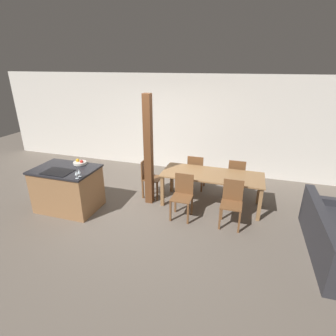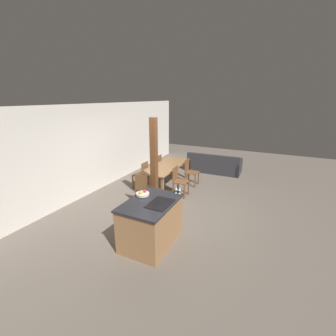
{
  "view_description": "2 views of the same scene",
  "coord_description": "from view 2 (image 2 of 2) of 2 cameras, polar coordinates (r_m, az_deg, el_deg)",
  "views": [
    {
      "loc": [
        2.08,
        -4.54,
        2.94
      ],
      "look_at": [
        0.6,
        0.2,
        0.95
      ],
      "focal_mm": 28.0,
      "sensor_mm": 36.0,
      "label": 1
    },
    {
      "loc": [
        -4.89,
        -2.44,
        2.89
      ],
      "look_at": [
        0.6,
        0.2,
        0.95
      ],
      "focal_mm": 24.0,
      "sensor_mm": 36.0,
      "label": 2
    }
  ],
  "objects": [
    {
      "name": "ground_plane",
      "position": [
        6.18,
        -0.75,
        -10.21
      ],
      "size": [
        16.0,
        16.0,
        0.0
      ],
      "primitive_type": "plane",
      "color": "#665B51"
    },
    {
      "name": "wall_back",
      "position": [
        7.18,
        -19.71,
        4.24
      ],
      "size": [
        11.2,
        0.08,
        2.7
      ],
      "color": "silver",
      "rests_on": "ground_plane"
    },
    {
      "name": "kitchen_island",
      "position": [
        4.68,
        -4.31,
        -13.58
      ],
      "size": [
        1.28,
        0.9,
        0.94
      ],
      "color": "#9E7047",
      "rests_on": "ground_plane"
    },
    {
      "name": "fruit_bowl",
      "position": [
        4.71,
        -6.46,
        -6.52
      ],
      "size": [
        0.27,
        0.27,
        0.11
      ],
      "color": "silver",
      "rests_on": "kitchen_island"
    },
    {
      "name": "wine_glass_near",
      "position": [
        4.72,
        2.99,
        -5.39
      ],
      "size": [
        0.06,
        0.06,
        0.15
      ],
      "color": "silver",
      "rests_on": "kitchen_island"
    },
    {
      "name": "wine_glass_middle",
      "position": [
        4.75,
        2.1,
        -5.23
      ],
      "size": [
        0.06,
        0.06,
        0.15
      ],
      "color": "silver",
      "rests_on": "kitchen_island"
    },
    {
      "name": "dining_table",
      "position": [
        7.41,
        -0.4,
        0.02
      ],
      "size": [
        2.15,
        0.85,
        0.73
      ],
      "color": "olive",
      "rests_on": "ground_plane"
    },
    {
      "name": "dining_chair_near_left",
      "position": [
        6.79,
        2.8,
        -3.17
      ],
      "size": [
        0.4,
        0.4,
        0.9
      ],
      "color": "brown",
      "rests_on": "ground_plane"
    },
    {
      "name": "dining_chair_near_right",
      "position": [
        7.64,
        5.63,
        -0.83
      ],
      "size": [
        0.4,
        0.4,
        0.9
      ],
      "color": "brown",
      "rests_on": "ground_plane"
    },
    {
      "name": "dining_chair_far_left",
      "position": [
        7.37,
        -6.65,
        -1.58
      ],
      "size": [
        0.4,
        0.4,
        0.9
      ],
      "rotation": [
        0.0,
        0.0,
        3.14
      ],
      "color": "brown",
      "rests_on": "ground_plane"
    },
    {
      "name": "dining_chair_far_right",
      "position": [
        8.16,
        -3.04,
        0.43
      ],
      "size": [
        0.4,
        0.4,
        0.9
      ],
      "rotation": [
        0.0,
        0.0,
        3.14
      ],
      "color": "brown",
      "rests_on": "ground_plane"
    },
    {
      "name": "dining_chair_head_end",
      "position": [
        6.28,
        -6.22,
        -5.05
      ],
      "size": [
        0.4,
        0.4,
        0.9
      ],
      "rotation": [
        0.0,
        0.0,
        1.57
      ],
      "color": "brown",
      "rests_on": "ground_plane"
    },
    {
      "name": "couch",
      "position": [
        9.2,
        11.67,
        0.69
      ],
      "size": [
        0.94,
        2.06,
        0.77
      ],
      "rotation": [
        0.0,
        0.0,
        1.58
      ],
      "color": "#2D2D33",
      "rests_on": "ground_plane"
    },
    {
      "name": "timber_post",
      "position": [
        5.98,
        -3.56,
        1.22
      ],
      "size": [
        0.16,
        0.16,
        2.4
      ],
      "color": "brown",
      "rests_on": "ground_plane"
    }
  ]
}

